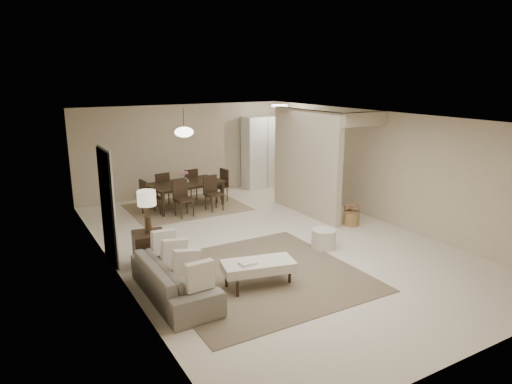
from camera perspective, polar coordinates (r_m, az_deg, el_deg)
floor at (r=9.26m, az=1.55°, el=-6.27°), size 9.00×9.00×0.00m
ceiling at (r=8.70m, az=1.66°, el=9.33°), size 9.00×9.00×0.00m
back_wall at (r=12.88m, az=-8.99°, el=5.21°), size 6.00×0.00×6.00m
left_wall at (r=7.80m, az=-17.52°, el=-1.28°), size 0.00×9.00×9.00m
right_wall at (r=10.75m, az=15.38°, el=3.06°), size 0.00×9.00×9.00m
partition at (r=10.90m, az=6.23°, el=3.65°), size 0.15×2.50×2.50m
doorway at (r=8.44m, az=-18.12°, el=-1.80°), size 0.04×0.90×2.04m
pantry_cabinet at (r=13.62m, az=0.87°, el=5.03°), size 1.20×0.55×2.10m
flush_light at (r=12.63m, az=2.95°, el=10.72°), size 0.44×0.44×0.05m
living_rug at (r=7.79m, az=0.45°, el=-10.37°), size 3.20×3.20×0.01m
sofa at (r=7.10m, az=-10.14°, el=-10.66°), size 1.99×0.79×0.58m
ottoman_bench at (r=7.33m, az=0.30°, el=-9.27°), size 1.23×0.77×0.41m
side_table at (r=8.34m, az=-13.15°, el=-6.89°), size 0.61×0.61×0.59m
table_lamp at (r=8.07m, az=-13.50°, el=-1.21°), size 0.32×0.32×0.76m
round_pouf at (r=8.98m, az=8.46°, el=-5.82°), size 0.49×0.49×0.38m
wicker_basket at (r=10.46m, az=11.82°, el=-3.23°), size 0.42×0.42×0.31m
dining_rug at (r=11.73m, az=-8.62°, el=-1.91°), size 2.80×2.10×0.01m
dining_table at (r=11.65m, az=-8.68°, el=-0.40°), size 1.96×1.25×0.65m
dining_chairs at (r=11.62m, az=-8.70°, el=0.11°), size 2.35×1.81×0.86m
vase at (r=11.55m, az=-8.75°, el=1.48°), size 0.15×0.15×0.13m
yellow_mat at (r=12.74m, az=5.81°, el=-0.50°), size 0.83×0.53×0.01m
pendant_light at (r=11.35m, az=-8.98°, el=7.41°), size 0.46×0.46×0.71m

